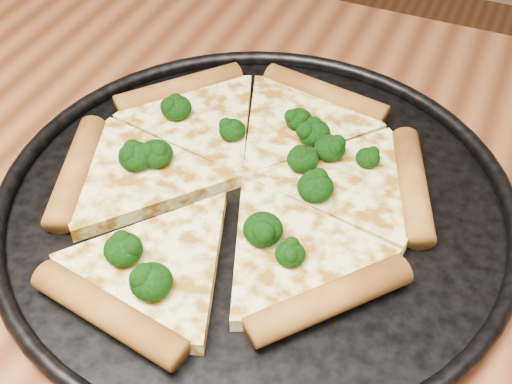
% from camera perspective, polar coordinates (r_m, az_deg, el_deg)
% --- Properties ---
extents(dining_table, '(1.20, 0.90, 0.75)m').
position_cam_1_polar(dining_table, '(0.56, -9.49, -13.89)').
color(dining_table, brown).
rests_on(dining_table, ground).
extents(pizza_pan, '(0.40, 0.40, 0.02)m').
position_cam_1_polar(pizza_pan, '(0.53, 0.00, -0.63)').
color(pizza_pan, black).
rests_on(pizza_pan, dining_table).
extents(pizza, '(0.31, 0.33, 0.02)m').
position_cam_1_polar(pizza, '(0.53, -1.37, 0.99)').
color(pizza, '#FFF89C').
rests_on(pizza, pizza_pan).
extents(broccoli_florets, '(0.19, 0.23, 0.02)m').
position_cam_1_polar(broccoli_florets, '(0.52, -1.69, 1.32)').
color(broccoli_florets, black).
rests_on(broccoli_florets, pizza).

